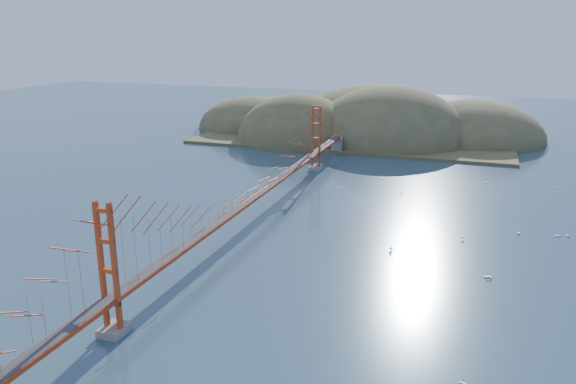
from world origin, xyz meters
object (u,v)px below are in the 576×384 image
(bridge, at_px, (251,171))
(sailboat_2, at_px, (463,382))
(sailboat_0, at_px, (391,250))
(sailboat_1, at_px, (490,276))

(bridge, relative_size, sailboat_2, 154.87)
(sailboat_0, height_order, sailboat_1, sailboat_0)
(bridge, xyz_separation_m, sailboat_2, (28.15, -27.77, -6.87))
(bridge, distance_m, sailboat_0, 20.83)
(bridge, xyz_separation_m, sailboat_0, (19.17, -4.43, -6.85))
(bridge, distance_m, sailboat_1, 31.72)
(sailboat_2, bearing_deg, bridge, 135.39)
(sailboat_2, distance_m, sailboat_1, 19.88)
(sailboat_0, bearing_deg, sailboat_2, -68.95)
(sailboat_2, height_order, sailboat_1, sailboat_1)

